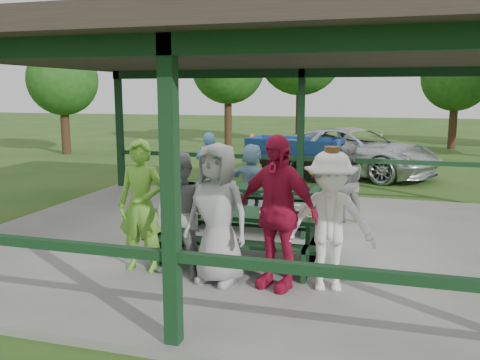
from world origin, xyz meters
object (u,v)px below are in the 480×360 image
(farm_trailer, at_px, (294,156))
(picnic_table_far, at_px, (255,201))
(contestant_grey_left, at_px, (181,216))
(pickup_truck, at_px, (354,152))
(contestant_red, at_px, (276,212))
(spectator_lblue, at_px, (252,179))
(contestant_green, at_px, (141,206))
(contestant_white_fedora, at_px, (330,221))
(picnic_table_near, at_px, (239,229))
(spectator_blue, at_px, (209,169))
(spectator_grey, at_px, (346,183))
(contestant_grey_mid, at_px, (217,214))

(farm_trailer, bearing_deg, picnic_table_far, -78.07)
(contestant_grey_left, bearing_deg, farm_trailer, 104.45)
(contestant_grey_left, xyz_separation_m, pickup_truck, (1.63, 10.01, -0.22))
(contestant_red, relative_size, spectator_lblue, 1.35)
(contestant_green, height_order, contestant_white_fedora, contestant_green)
(contestant_green, bearing_deg, picnic_table_near, 29.52)
(picnic_table_far, bearing_deg, spectator_lblue, 108.25)
(spectator_lblue, height_order, spectator_blue, spectator_blue)
(contestant_grey_left, distance_m, contestant_red, 1.29)
(contestant_green, xyz_separation_m, spectator_lblue, (0.64, 3.57, -0.19))
(contestant_white_fedora, bearing_deg, pickup_truck, 80.57)
(contestant_green, distance_m, contestant_red, 1.93)
(spectator_grey, bearing_deg, spectator_blue, -27.93)
(picnic_table_near, bearing_deg, contestant_red, -49.41)
(picnic_table_near, distance_m, contestant_green, 1.48)
(spectator_grey, xyz_separation_m, farm_trailer, (-1.98, 5.45, -0.22))
(contestant_red, bearing_deg, picnic_table_far, 128.83)
(picnic_table_far, relative_size, contestant_white_fedora, 1.32)
(farm_trailer, bearing_deg, contestant_green, -84.88)
(spectator_grey, xyz_separation_m, pickup_truck, (-0.23, 6.30, -0.12))
(contestant_green, distance_m, contestant_grey_left, 0.66)
(contestant_green, relative_size, contestant_grey_left, 1.08)
(spectator_grey, bearing_deg, picnic_table_near, 48.91)
(contestant_green, xyz_separation_m, farm_trailer, (0.53, 9.03, -0.39))
(contestant_white_fedora, distance_m, spectator_blue, 5.23)
(contestant_red, distance_m, contestant_white_fedora, 0.68)
(contestant_green, relative_size, contestant_white_fedora, 1.01)
(contestant_grey_left, height_order, contestant_white_fedora, contestant_white_fedora)
(picnic_table_far, xyz_separation_m, contestant_red, (1.02, -2.86, 0.51))
(picnic_table_far, bearing_deg, pickup_truck, 79.09)
(contestant_red, height_order, spectator_grey, contestant_red)
(spectator_lblue, relative_size, farm_trailer, 0.39)
(farm_trailer, bearing_deg, spectator_blue, -93.79)
(farm_trailer, bearing_deg, picnic_table_near, -76.99)
(contestant_green, bearing_deg, contestant_white_fedora, -3.19)
(picnic_table_near, height_order, picnic_table_far, same)
(contestant_white_fedora, relative_size, spectator_blue, 1.13)
(contestant_white_fedora, bearing_deg, contestant_red, 178.16)
(contestant_grey_mid, bearing_deg, farm_trailer, 105.48)
(contestant_white_fedora, height_order, spectator_grey, contestant_white_fedora)
(spectator_grey, bearing_deg, contestant_white_fedora, 75.36)
(spectator_lblue, relative_size, spectator_grey, 0.97)
(spectator_lblue, bearing_deg, picnic_table_far, 131.05)
(picnic_table_near, distance_m, spectator_grey, 3.12)
(contestant_green, height_order, spectator_grey, contestant_green)
(contestant_grey_mid, height_order, contestant_white_fedora, contestant_grey_mid)
(picnic_table_near, height_order, pickup_truck, pickup_truck)
(contestant_grey_left, bearing_deg, spectator_lblue, 103.73)
(picnic_table_near, xyz_separation_m, contestant_grey_mid, (-0.03, -0.92, 0.45))
(contestant_grey_mid, relative_size, spectator_grey, 1.22)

